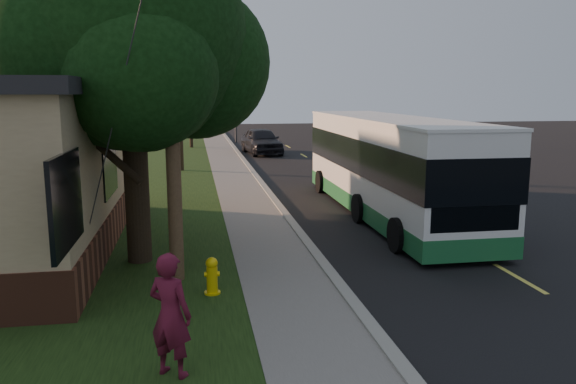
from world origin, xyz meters
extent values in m
plane|color=black|center=(0.00, 0.00, 0.00)|extent=(120.00, 120.00, 0.00)
cube|color=black|center=(4.00, 10.00, 0.01)|extent=(8.00, 80.00, 0.01)
cube|color=gray|center=(0.00, 10.00, 0.06)|extent=(0.25, 80.00, 0.12)
cube|color=slate|center=(-1.00, 10.00, 0.04)|extent=(2.00, 80.00, 0.08)
cube|color=black|center=(-4.50, 10.00, 0.04)|extent=(5.00, 80.00, 0.07)
cylinder|color=#E1BD0B|center=(-2.60, 0.00, 0.35)|extent=(0.22, 0.22, 0.55)
sphere|color=#E1BD0B|center=(-2.60, 0.00, 0.69)|extent=(0.24, 0.24, 0.24)
cylinder|color=#E1BD0B|center=(-2.60, 0.00, 0.47)|extent=(0.30, 0.10, 0.10)
cylinder|color=#E1BD0B|center=(-2.60, 0.00, 0.47)|extent=(0.10, 0.18, 0.10)
cylinder|color=#E1BD0B|center=(-2.60, 0.00, 0.09)|extent=(0.32, 0.32, 0.04)
cylinder|color=#473321|center=(-3.30, 1.00, 4.57)|extent=(0.30, 0.30, 9.00)
cylinder|color=#2D2D30|center=(-4.20, -0.10, 3.80)|extent=(2.52, 3.21, 7.60)
cylinder|color=black|center=(-4.20, 2.50, 2.07)|extent=(0.56, 0.56, 4.00)
sphere|color=black|center=(-4.20, 2.50, 5.27)|extent=(5.20, 5.20, 5.20)
sphere|color=black|center=(-2.80, 3.10, 4.67)|extent=(3.60, 3.60, 3.60)
sphere|color=black|center=(-5.40, 2.10, 4.97)|extent=(3.80, 3.80, 3.80)
sphere|color=black|center=(-3.90, 1.20, 4.37)|extent=(3.20, 3.20, 3.20)
sphere|color=black|center=(-4.80, 3.90, 5.67)|extent=(3.40, 3.40, 3.40)
cylinder|color=black|center=(-3.50, 18.00, 1.72)|extent=(0.24, 0.24, 3.30)
cylinder|color=black|center=(-3.50, 18.00, 3.37)|extent=(1.38, 0.57, 2.01)
cylinder|color=black|center=(-3.50, 18.00, 3.37)|extent=(0.74, 1.21, 1.58)
cylinder|color=black|center=(-3.50, 18.00, 3.37)|extent=(0.65, 1.05, 1.95)
cylinder|color=black|center=(-3.50, 18.00, 3.37)|extent=(1.28, 0.53, 1.33)
cylinder|color=black|center=(-3.50, 18.00, 3.37)|extent=(0.75, 1.21, 1.70)
cylinder|color=black|center=(-3.00, 30.00, 1.58)|extent=(0.24, 0.24, 3.03)
cylinder|color=black|center=(-3.00, 30.00, 3.10)|extent=(1.38, 0.57, 2.01)
cylinder|color=black|center=(-3.00, 30.00, 3.10)|extent=(0.74, 1.21, 1.58)
cylinder|color=black|center=(-3.00, 30.00, 3.10)|extent=(0.65, 1.05, 1.95)
cylinder|color=black|center=(-3.00, 30.00, 3.10)|extent=(1.28, 0.53, 1.33)
cylinder|color=black|center=(-3.00, 30.00, 3.10)|extent=(0.75, 1.21, 1.70)
cylinder|color=#2D2D30|center=(0.50, 34.00, 2.75)|extent=(0.16, 0.16, 5.50)
imported|color=black|center=(0.50, 34.00, 4.50)|extent=(0.18, 0.22, 1.10)
cube|color=silver|center=(3.33, 6.64, 1.81)|extent=(2.44, 11.73, 2.64)
cube|color=#1B6031|center=(3.33, 6.64, 0.44)|extent=(2.46, 11.75, 0.54)
cube|color=black|center=(3.33, 6.64, 2.00)|extent=(2.48, 11.77, 1.08)
cube|color=black|center=(3.33, 0.81, 1.66)|extent=(2.14, 0.06, 1.56)
cube|color=yellow|center=(3.33, 0.82, 2.98)|extent=(1.56, 0.06, 0.34)
cube|color=#FFF2CC|center=(2.59, 0.80, 0.54)|extent=(0.24, 0.04, 0.15)
cube|color=#FFF2CC|center=(4.06, 0.80, 0.54)|extent=(0.24, 0.04, 0.15)
cube|color=silver|center=(3.33, 6.64, 3.15)|extent=(2.49, 11.78, 0.08)
cylinder|color=black|center=(2.10, 2.34, 0.45)|extent=(0.27, 0.90, 0.90)
cylinder|color=black|center=(4.55, 2.34, 0.45)|extent=(0.27, 0.90, 0.90)
cylinder|color=black|center=(2.10, 5.66, 0.45)|extent=(0.27, 0.90, 0.90)
cylinder|color=black|center=(4.55, 5.66, 0.45)|extent=(0.27, 0.90, 0.90)
cylinder|color=black|center=(2.10, 10.94, 0.45)|extent=(0.27, 0.90, 0.90)
cylinder|color=black|center=(4.55, 10.94, 0.45)|extent=(0.27, 0.90, 0.90)
imported|color=#551124|center=(-3.27, -3.15, 0.96)|extent=(0.78, 0.71, 1.78)
imported|color=black|center=(1.50, 25.51, 0.85)|extent=(2.55, 5.17, 1.69)
camera|label=1|loc=(-2.89, -10.64, 4.00)|focal=35.00mm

